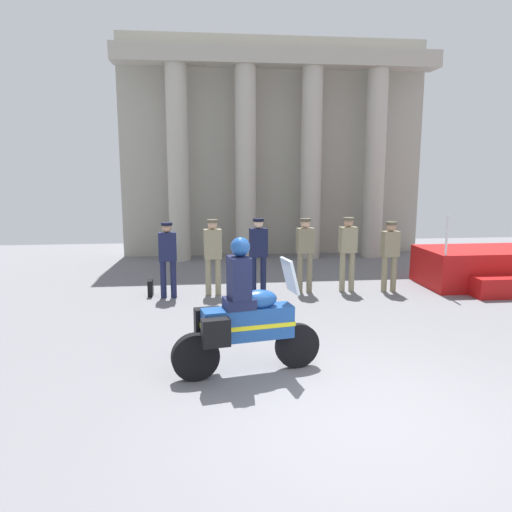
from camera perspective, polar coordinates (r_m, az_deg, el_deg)
ground_plane at (r=5.92m, az=12.45°, el=-18.09°), size 28.00×28.00×0.00m
colonnade_backdrop at (r=15.89m, az=2.34°, el=13.02°), size 9.78×1.49×6.88m
reviewing_stand at (r=12.95m, az=24.84°, el=-1.32°), size 2.80×2.21×1.80m
officer_in_row_0 at (r=10.76m, az=-10.25°, el=0.25°), size 0.40×0.26×1.65m
officer_in_row_1 at (r=10.88m, az=-5.05°, el=0.59°), size 0.40×0.26×1.69m
officer_in_row_2 at (r=10.76m, az=0.28°, el=0.64°), size 0.40×0.26×1.72m
officer_in_row_3 at (r=11.07m, az=5.74°, el=0.80°), size 0.40×0.26×1.70m
officer_in_row_4 at (r=11.34m, az=10.64°, el=0.91°), size 0.40×0.26×1.71m
officer_in_row_5 at (r=11.53m, az=15.34°, el=0.58°), size 0.40×0.26×1.61m
motorcycle_with_rider at (r=6.65m, az=-1.55°, el=-7.25°), size 2.08×0.79×1.90m
briefcase_on_ground at (r=11.14m, az=-12.18°, el=-3.65°), size 0.10×0.32×0.36m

